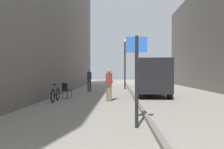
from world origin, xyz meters
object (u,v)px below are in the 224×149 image
pedestrian_main_foreground (109,83)px  cafe_chair_near_window (66,89)px  street_sign_post (137,73)px  lamp_post (125,61)px  delivery_van (151,77)px  pedestrian_mid_block (89,79)px  bicycle_leaning (55,95)px

pedestrian_main_foreground → cafe_chair_near_window: (-2.68, 1.33, -0.48)m
pedestrian_main_foreground → street_sign_post: size_ratio=0.68×
street_sign_post → lamp_post: size_ratio=0.55×
lamp_post → cafe_chair_near_window: lamp_post is taller
lamp_post → pedestrian_main_foreground: bearing=-96.6°
delivery_van → street_sign_post: size_ratio=2.13×
lamp_post → cafe_chair_near_window: bearing=-115.0°
cafe_chair_near_window → pedestrian_mid_block: bearing=115.0°
pedestrian_mid_block → cafe_chair_near_window: size_ratio=1.99×
pedestrian_mid_block → delivery_van: bearing=-31.2°
pedestrian_main_foreground → bicycle_leaning: 2.97m
pedestrian_mid_block → bicycle_leaning: 6.90m
delivery_van → street_sign_post: (-1.67, -9.05, 0.25)m
pedestrian_main_foreground → cafe_chair_near_window: bearing=-16.1°
pedestrian_main_foreground → lamp_post: 9.64m
pedestrian_mid_block → cafe_chair_near_window: bearing=-92.6°
street_sign_post → cafe_chair_near_window: 8.30m
pedestrian_mid_block → pedestrian_main_foreground: bearing=-67.9°
pedestrian_mid_block → lamp_post: lamp_post is taller
street_sign_post → cafe_chair_near_window: size_ratio=2.77×
lamp_post → cafe_chair_near_window: 9.19m
lamp_post → cafe_chair_near_window: size_ratio=5.06×
street_sign_post → lamp_post: bearing=-95.9°
pedestrian_main_foreground → delivery_van: delivery_van is taller
street_sign_post → lamp_post: (0.04, 15.43, 1.18)m
lamp_post → cafe_chair_near_window: (-3.78, -8.09, -2.18)m
delivery_van → cafe_chair_near_window: 5.72m
pedestrian_main_foreground → delivery_van: (2.73, 3.05, 0.27)m
cafe_chair_near_window → lamp_post: bearing=98.1°
pedestrian_main_foreground → street_sign_post: bearing=110.4°
street_sign_post → pedestrian_mid_block: bearing=-82.3°
lamp_post → street_sign_post: bearing=-90.1°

